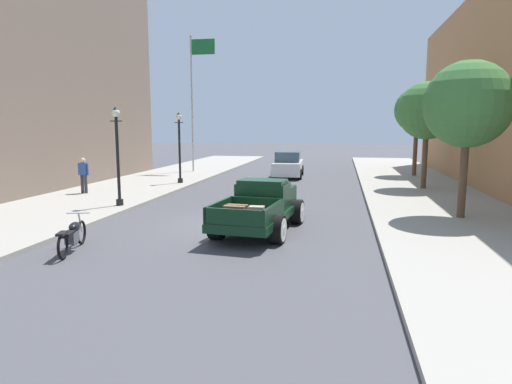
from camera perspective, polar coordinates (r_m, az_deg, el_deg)
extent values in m
plane|color=#47474C|center=(14.75, -2.85, -4.32)|extent=(140.00, 140.00, 0.00)
cube|color=#9E998E|center=(17.87, -26.10, -2.70)|extent=(5.50, 64.00, 0.15)
cube|color=#9E998E|center=(14.84, 25.61, -4.78)|extent=(5.50, 64.00, 0.15)
cube|color=black|center=(13.93, 0.50, -2.80)|extent=(2.26, 5.06, 0.24)
cube|color=black|center=(14.17, 0.90, -0.47)|extent=(1.67, 1.26, 0.80)
cube|color=black|center=(14.06, 0.85, 1.35)|extent=(1.52, 1.08, 0.12)
cube|color=#3D4C5B|center=(14.69, 1.52, 0.47)|extent=(1.32, 0.18, 0.44)
cube|color=black|center=(15.43, 2.23, -0.28)|extent=(1.47, 1.63, 0.52)
cube|color=silver|center=(16.20, 2.94, 0.06)|extent=(0.69, 0.17, 0.47)
cube|color=black|center=(12.59, -1.29, -3.35)|extent=(1.90, 2.26, 0.04)
cube|color=black|center=(12.82, -4.74, -2.17)|extent=(0.30, 2.10, 0.44)
cube|color=black|center=(12.32, 2.29, -2.57)|extent=(0.30, 2.10, 0.44)
cube|color=black|center=(11.61, -2.84, -3.25)|extent=(1.62, 0.25, 0.44)
cube|color=black|center=(13.50, 0.04, -1.61)|extent=(1.62, 0.25, 0.44)
cylinder|color=black|center=(15.48, -1.28, -2.20)|extent=(0.44, 0.83, 0.80)
cylinder|color=silver|center=(15.54, -1.93, -2.16)|extent=(0.08, 0.65, 0.66)
cylinder|color=silver|center=(15.54, -1.97, -2.16)|extent=(0.04, 0.24, 0.24)
cylinder|color=black|center=(15.03, 5.24, -2.55)|extent=(0.44, 0.83, 0.80)
cylinder|color=silver|center=(14.99, 5.93, -2.59)|extent=(0.08, 0.65, 0.66)
cylinder|color=silver|center=(14.99, 5.97, -2.59)|extent=(0.04, 0.24, 0.24)
cylinder|color=black|center=(13.00, -4.99, -4.27)|extent=(0.44, 0.83, 0.80)
cylinder|color=silver|center=(13.07, -5.74, -4.22)|extent=(0.08, 0.65, 0.66)
cylinder|color=silver|center=(13.07, -5.78, -4.21)|extent=(0.04, 0.24, 0.24)
cylinder|color=black|center=(12.46, 2.73, -4.81)|extent=(0.44, 0.83, 0.80)
cylinder|color=silver|center=(12.42, 3.56, -4.86)|extent=(0.08, 0.65, 0.66)
cylinder|color=silver|center=(12.41, 3.61, -4.86)|extent=(0.04, 0.24, 0.24)
cube|color=brown|center=(12.28, -2.60, -2.61)|extent=(0.64, 0.50, 0.40)
cube|color=#3D2D1E|center=(12.28, -2.60, -2.61)|extent=(0.62, 0.11, 0.42)
cube|color=gray|center=(12.78, 0.07, -2.45)|extent=(0.44, 0.33, 0.28)
torus|color=black|center=(13.31, -21.35, -4.81)|extent=(0.24, 0.67, 0.67)
torus|color=black|center=(11.98, -23.39, -6.36)|extent=(0.24, 0.67, 0.67)
cube|color=#4C4C51|center=(12.58, -22.40, -5.37)|extent=(0.35, 0.49, 0.28)
ellipsoid|color=black|center=(12.77, -22.11, -4.11)|extent=(0.39, 0.57, 0.24)
cube|color=black|center=(12.32, -22.80, -4.97)|extent=(0.36, 0.60, 0.10)
cylinder|color=silver|center=(13.19, -21.50, -3.60)|extent=(0.11, 0.26, 0.58)
cylinder|color=silver|center=(13.03, -21.72, -2.50)|extent=(0.61, 0.19, 0.04)
cube|color=black|center=(11.90, -23.48, -4.86)|extent=(0.28, 0.43, 0.06)
cube|color=silver|center=(28.93, 4.11, 3.12)|extent=(1.90, 4.37, 0.80)
cube|color=#384C5B|center=(28.72, 4.10, 4.53)|extent=(1.61, 2.06, 0.64)
cylinder|color=black|center=(30.31, 2.73, 2.84)|extent=(0.25, 0.67, 0.66)
cylinder|color=black|center=(30.19, 5.85, 2.79)|extent=(0.25, 0.67, 0.66)
cylinder|color=black|center=(27.75, 2.20, 2.34)|extent=(0.25, 0.67, 0.66)
cylinder|color=black|center=(27.63, 5.61, 2.28)|extent=(0.25, 0.67, 0.66)
cylinder|color=#333338|center=(22.37, -21.25, 0.97)|extent=(0.14, 0.14, 0.86)
cylinder|color=#333338|center=(22.28, -20.86, 0.96)|extent=(0.14, 0.14, 0.86)
cube|color=#2D4C93|center=(22.25, -21.15, 2.78)|extent=(0.36, 0.22, 0.56)
cylinder|color=#2D4C93|center=(22.37, -21.62, 2.71)|extent=(0.09, 0.09, 0.54)
cylinder|color=#2D4C93|center=(22.14, -20.66, 2.70)|extent=(0.09, 0.09, 0.54)
sphere|color=beige|center=(22.22, -21.20, 3.80)|extent=(0.22, 0.22, 0.22)
cylinder|color=black|center=(18.46, -16.96, -1.26)|extent=(0.28, 0.28, 0.24)
cylinder|color=black|center=(18.26, -17.19, 4.07)|extent=(0.12, 0.12, 3.20)
cylinder|color=black|center=(18.22, -17.39, 8.62)|extent=(0.50, 0.04, 0.04)
sphere|color=silver|center=(18.23, -17.43, 9.60)|extent=(0.32, 0.32, 0.32)
cone|color=black|center=(18.23, -17.45, 10.16)|extent=(0.24, 0.24, 0.14)
cylinder|color=black|center=(25.10, -9.62, 1.45)|extent=(0.28, 0.28, 0.24)
cylinder|color=black|center=(24.95, -9.71, 5.37)|extent=(0.12, 0.12, 3.20)
cylinder|color=black|center=(24.92, -9.79, 8.70)|extent=(0.50, 0.04, 0.04)
sphere|color=silver|center=(24.93, -9.81, 9.42)|extent=(0.32, 0.32, 0.32)
cone|color=black|center=(24.93, -9.82, 9.83)|extent=(0.24, 0.24, 0.14)
cylinder|color=#B2B2B7|center=(31.42, -8.15, 10.85)|extent=(0.12, 0.12, 9.00)
sphere|color=gold|center=(31.95, -8.33, 19.08)|extent=(0.16, 0.16, 0.16)
cube|color=#196633|center=(31.56, -6.75, 17.90)|extent=(1.60, 0.03, 1.00)
cylinder|color=brown|center=(16.71, 24.87, 1.68)|extent=(0.26, 0.26, 2.73)
sphere|color=#3D7538|center=(16.63, 25.39, 10.07)|extent=(2.88, 2.88, 2.88)
cylinder|color=brown|center=(23.95, 20.68, 3.77)|extent=(0.26, 0.26, 2.79)
sphere|color=#3D7538|center=(23.90, 20.98, 9.66)|extent=(2.85, 2.85, 2.85)
cylinder|color=brown|center=(30.08, 19.61, 4.90)|extent=(0.26, 0.26, 3.05)
sphere|color=#3D7538|center=(30.06, 19.85, 9.80)|extent=(2.79, 2.79, 2.79)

